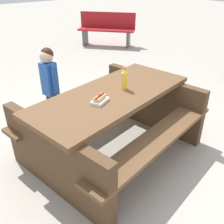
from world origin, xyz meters
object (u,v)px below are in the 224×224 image
object	(u,v)px
picnic_table	(112,118)
park_bench_mid	(107,28)
soda_bottle	(124,79)
child_in_coat	(49,79)
hotdog_tray	(100,99)

from	to	relation	value
picnic_table	park_bench_mid	bearing A→B (deg)	-126.22
picnic_table	soda_bottle	world-z (taller)	soda_bottle
soda_bottle	child_in_coat	bearing A→B (deg)	-64.17
hotdog_tray	park_bench_mid	bearing A→B (deg)	-127.63
soda_bottle	park_bench_mid	distance (m)	4.63
soda_bottle	hotdog_tray	size ratio (longest dim) A/B	1.16
park_bench_mid	hotdog_tray	bearing A→B (deg)	52.37
child_in_coat	park_bench_mid	world-z (taller)	child_in_coat
picnic_table	park_bench_mid	distance (m)	4.70
soda_bottle	child_in_coat	xyz separation A→B (m)	(0.43, -0.90, -0.18)
soda_bottle	picnic_table	bearing A→B (deg)	-0.70
picnic_table	child_in_coat	size ratio (longest dim) A/B	1.90
picnic_table	soda_bottle	size ratio (longest dim) A/B	8.40
picnic_table	soda_bottle	bearing A→B (deg)	179.30
hotdog_tray	child_in_coat	size ratio (longest dim) A/B	0.20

